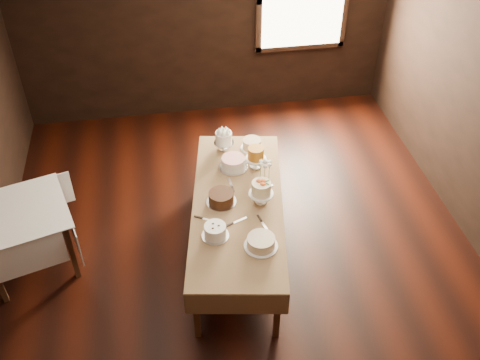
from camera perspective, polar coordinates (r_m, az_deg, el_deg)
name	(u,v)px	position (r m, az deg, el deg)	size (l,w,h in m)	color
floor	(243,260)	(5.89, 0.32, -8.34)	(5.00, 6.00, 0.01)	black
ceiling	(244,4)	(4.23, 0.47, 17.75)	(5.00, 6.00, 0.01)	beige
wall_back	(205,18)	(7.51, -3.65, 16.40)	(5.00, 0.02, 2.80)	black
display_table	(238,206)	(5.52, -0.25, -2.76)	(1.26, 2.40, 0.71)	#3C2211
side_table	(21,218)	(5.79, -21.78, -3.70)	(1.11, 1.11, 0.75)	#3C2211
cake_meringue	(224,141)	(6.11, -1.69, 4.02)	(0.22, 0.22, 0.24)	silver
cake_speckled	(252,145)	(6.15, 1.24, 3.70)	(0.26, 0.26, 0.12)	white
cake_lattice	(233,163)	(5.88, -0.71, 1.74)	(0.34, 0.34, 0.12)	silver
cake_caramel	(256,159)	(5.85, 1.64, 2.24)	(0.24, 0.24, 0.26)	white
cake_chocolate	(221,198)	(5.46, -1.96, -1.86)	(0.30, 0.30, 0.12)	silver
cake_flowers	(261,193)	(5.43, 2.20, -1.37)	(0.25, 0.25, 0.26)	white
cake_swirl	(215,231)	(5.11, -2.59, -5.36)	(0.29, 0.29, 0.13)	silver
cake_cream	(261,242)	(5.03, 2.19, -6.50)	(0.31, 0.31, 0.11)	white
cake_server_a	(240,220)	(5.30, 0.01, -4.18)	(0.24, 0.03, 0.01)	silver
cake_server_b	(265,226)	(5.24, 2.59, -4.83)	(0.24, 0.03, 0.01)	silver
cake_server_c	(230,182)	(5.72, -1.03, -0.19)	(0.24, 0.03, 0.01)	silver
cake_server_d	(267,188)	(5.66, 2.85, -0.78)	(0.24, 0.03, 0.01)	silver
cake_server_e	(210,220)	(5.30, -3.14, -4.19)	(0.24, 0.03, 0.01)	silver
flower_vase	(264,182)	(5.64, 2.55, -0.20)	(0.12, 0.12, 0.12)	#2D2823
flower_bouquet	(265,168)	(5.52, 2.60, 1.23)	(0.14, 0.14, 0.20)	white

